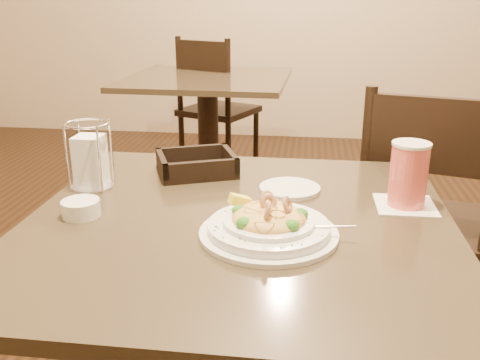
# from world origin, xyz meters

# --- Properties ---
(main_table) EXTENTS (0.90, 0.90, 0.73)m
(main_table) POSITION_xyz_m (0.00, 0.00, 0.50)
(main_table) COLOR black
(main_table) RESTS_ON ground
(background_table) EXTENTS (0.93, 0.93, 0.73)m
(background_table) POSITION_xyz_m (-0.44, 1.97, 0.50)
(background_table) COLOR black
(background_table) RESTS_ON ground
(dining_chair_near) EXTENTS (0.52, 0.52, 0.93)m
(dining_chair_near) POSITION_xyz_m (0.53, 0.63, 0.50)
(dining_chair_near) COLOR black
(dining_chair_near) RESTS_ON ground
(dining_chair_far) EXTENTS (0.55, 0.55, 0.93)m
(dining_chair_far) POSITION_xyz_m (-0.46, 2.34, 0.50)
(dining_chair_far) COLOR black
(dining_chair_far) RESTS_ON ground
(pasta_bowl) EXTENTS (0.30, 0.27, 0.09)m
(pasta_bowl) POSITION_xyz_m (0.07, -0.08, 0.76)
(pasta_bowl) COLOR white
(pasta_bowl) RESTS_ON main_table
(drink_glass) EXTENTS (0.13, 0.13, 0.15)m
(drink_glass) POSITION_xyz_m (0.36, 0.12, 0.81)
(drink_glass) COLOR white
(drink_glass) RESTS_ON main_table
(bread_basket) EXTENTS (0.24, 0.22, 0.05)m
(bread_basket) POSITION_xyz_m (-0.15, 0.29, 0.75)
(bread_basket) COLOR black
(bread_basket) RESTS_ON main_table
(napkin_caddy) EXTENTS (0.10, 0.10, 0.16)m
(napkin_caddy) POSITION_xyz_m (-0.38, 0.15, 0.80)
(napkin_caddy) COLOR silver
(napkin_caddy) RESTS_ON main_table
(side_plate) EXTENTS (0.16, 0.16, 0.01)m
(side_plate) POSITION_xyz_m (0.10, 0.19, 0.74)
(side_plate) COLOR white
(side_plate) RESTS_ON main_table
(butter_ramekin) EXTENTS (0.09, 0.09, 0.04)m
(butter_ramekin) POSITION_xyz_m (-0.34, -0.03, 0.75)
(butter_ramekin) COLOR white
(butter_ramekin) RESTS_ON main_table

